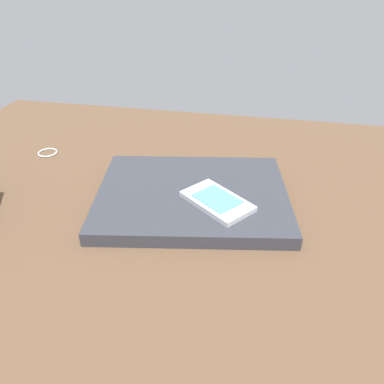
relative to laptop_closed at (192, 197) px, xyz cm
name	(u,v)px	position (x,y,z in cm)	size (l,w,h in cm)	color
desk_surface	(207,211)	(-2.45, -0.25, -2.58)	(120.00, 80.00, 3.00)	brown
laptop_closed	(192,197)	(0.00, 0.00, 0.00)	(30.48, 23.64, 2.16)	#33353D
cell_phone_on_laptop	(217,201)	(-4.45, 2.70, 1.53)	(12.33, 11.61, 0.96)	silver
key_ring	(48,153)	(32.36, -11.66, -0.90)	(3.94, 3.94, 0.36)	silver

